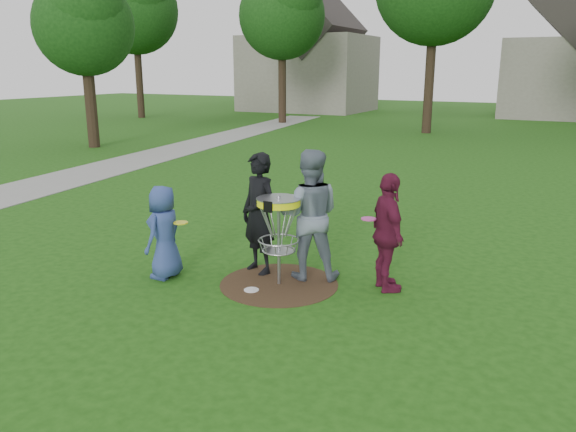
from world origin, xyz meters
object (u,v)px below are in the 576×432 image
at_px(player_grey, 309,215).
at_px(player_maroon, 388,233).
at_px(disc_golf_basket, 279,219).
at_px(player_blue, 164,232).
at_px(player_black, 259,214).

bearing_deg(player_grey, player_maroon, 159.55).
distance_m(player_maroon, disc_golf_basket, 1.60).
relative_size(player_blue, player_grey, 0.72).
xyz_separation_m(player_grey, disc_golf_basket, (-0.27, -0.48, 0.01)).
bearing_deg(player_black, player_grey, 32.21).
height_order(player_blue, player_grey, player_grey).
relative_size(player_black, disc_golf_basket, 1.40).
relative_size(player_blue, disc_golf_basket, 1.06).
relative_size(player_black, player_grey, 0.96).
xyz_separation_m(player_blue, player_maroon, (3.23, 1.06, 0.15)).
bearing_deg(player_blue, disc_golf_basket, 105.24).
relative_size(player_blue, player_black, 0.76).
bearing_deg(player_maroon, player_blue, 71.29).
relative_size(player_grey, disc_golf_basket, 1.46).
bearing_deg(player_black, player_blue, -121.46).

